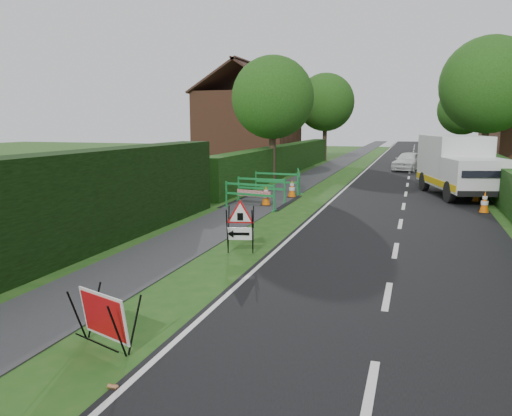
# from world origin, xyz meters

# --- Properties ---
(ground) EXTENTS (120.00, 120.00, 0.00)m
(ground) POSITION_xyz_m (0.00, 0.00, 0.00)
(ground) COLOR #1D4E16
(ground) RESTS_ON ground
(road_surface) EXTENTS (6.00, 90.00, 0.02)m
(road_surface) POSITION_xyz_m (2.50, 35.00, 0.00)
(road_surface) COLOR black
(road_surface) RESTS_ON ground
(footpath) EXTENTS (2.00, 90.00, 0.02)m
(footpath) POSITION_xyz_m (-3.00, 35.00, 0.01)
(footpath) COLOR #2D2D30
(footpath) RESTS_ON ground
(hedge_west_near) EXTENTS (1.10, 18.00, 2.50)m
(hedge_west_near) POSITION_xyz_m (-5.00, 0.00, 0.00)
(hedge_west_near) COLOR black
(hedge_west_near) RESTS_ON ground
(hedge_west_far) EXTENTS (1.00, 24.00, 1.80)m
(hedge_west_far) POSITION_xyz_m (-5.00, 22.00, 0.00)
(hedge_west_far) COLOR #14380F
(hedge_west_far) RESTS_ON ground
(hedge_east) EXTENTS (1.20, 50.00, 1.50)m
(hedge_east) POSITION_xyz_m (6.50, 16.00, 0.00)
(hedge_east) COLOR #14380F
(hedge_east) RESTS_ON ground
(house_west) EXTENTS (7.50, 7.40, 7.88)m
(house_west) POSITION_xyz_m (-10.00, 30.00, 2.90)
(house_west) COLOR brown
(house_west) RESTS_ON ground
(tree_nw) EXTENTS (4.40, 4.40, 6.70)m
(tree_nw) POSITION_xyz_m (-4.60, 18.00, 4.48)
(tree_nw) COLOR #2D2116
(tree_nw) RESTS_ON ground
(tree_ne) EXTENTS (5.20, 5.20, 7.79)m
(tree_ne) POSITION_xyz_m (6.40, 22.00, 5.17)
(tree_ne) COLOR #2D2116
(tree_ne) RESTS_ON ground
(tree_fw) EXTENTS (4.80, 4.80, 7.24)m
(tree_fw) POSITION_xyz_m (-4.60, 34.00, 4.83)
(tree_fw) COLOR #2D2116
(tree_fw) RESTS_ON ground
(tree_fe) EXTENTS (4.20, 4.20, 6.33)m
(tree_fe) POSITION_xyz_m (6.40, 38.00, 4.22)
(tree_fe) COLOR #2D2116
(tree_fe) RESTS_ON ground
(red_rect_sign) EXTENTS (1.10, 0.87, 0.83)m
(red_rect_sign) POSITION_xyz_m (-1.22, -2.43, 0.47)
(red_rect_sign) COLOR black
(red_rect_sign) RESTS_ON ground
(triangle_sign) EXTENTS (0.94, 0.94, 1.13)m
(triangle_sign) POSITION_xyz_m (-1.16, 3.05, 0.79)
(triangle_sign) COLOR black
(triangle_sign) RESTS_ON ground
(works_van) EXTENTS (3.61, 6.08, 2.61)m
(works_van) POSITION_xyz_m (4.66, 15.15, 1.38)
(works_van) COLOR silver
(works_van) RESTS_ON ground
(traffic_cone_0) EXTENTS (0.38, 0.38, 0.79)m
(traffic_cone_0) POSITION_xyz_m (5.26, 10.94, 0.39)
(traffic_cone_0) COLOR black
(traffic_cone_0) RESTS_ON ground
(traffic_cone_1) EXTENTS (0.38, 0.38, 0.79)m
(traffic_cone_1) POSITION_xyz_m (5.28, 13.61, 0.39)
(traffic_cone_1) COLOR black
(traffic_cone_1) RESTS_ON ground
(traffic_cone_2) EXTENTS (0.38, 0.38, 0.79)m
(traffic_cone_2) POSITION_xyz_m (4.84, 16.55, 0.39)
(traffic_cone_2) COLOR black
(traffic_cone_2) RESTS_ON ground
(traffic_cone_3) EXTENTS (0.38, 0.38, 0.79)m
(traffic_cone_3) POSITION_xyz_m (-2.60, 10.14, 0.39)
(traffic_cone_3) COLOR black
(traffic_cone_3) RESTS_ON ground
(traffic_cone_4) EXTENTS (0.38, 0.38, 0.79)m
(traffic_cone_4) POSITION_xyz_m (-2.15, 12.51, 0.39)
(traffic_cone_4) COLOR black
(traffic_cone_4) RESTS_ON ground
(ped_barrier_0) EXTENTS (2.09, 0.67, 1.00)m
(ped_barrier_0) POSITION_xyz_m (-2.95, 9.20, 0.63)
(ped_barrier_0) COLOR #178238
(ped_barrier_0) RESTS_ON ground
(ped_barrier_1) EXTENTS (2.08, 0.46, 1.00)m
(ped_barrier_1) POSITION_xyz_m (-3.06, 11.01, 0.63)
(ped_barrier_1) COLOR #178238
(ped_barrier_1) RESTS_ON ground
(ped_barrier_2) EXTENTS (2.08, 0.51, 1.00)m
(ped_barrier_2) POSITION_xyz_m (-3.05, 13.30, 0.63)
(ped_barrier_2) COLOR #178238
(ped_barrier_2) RESTS_ON ground
(ped_barrier_3) EXTENTS (0.87, 2.08, 1.00)m
(ped_barrier_3) POSITION_xyz_m (-2.34, 14.57, 0.63)
(ped_barrier_3) COLOR #178238
(ped_barrier_3) RESTS_ON ground
(redwhite_plank) EXTENTS (1.47, 0.37, 0.25)m
(redwhite_plank) POSITION_xyz_m (-3.12, 10.17, 0.00)
(redwhite_plank) COLOR red
(redwhite_plank) RESTS_ON ground
(litter_can) EXTENTS (0.12, 0.07, 0.07)m
(litter_can) POSITION_xyz_m (-0.47, -3.37, 0.00)
(litter_can) COLOR #BF7F4C
(litter_can) RESTS_ON ground
(hatchback_car) EXTENTS (2.35, 3.98, 1.27)m
(hatchback_car) POSITION_xyz_m (2.37, 26.73, 0.63)
(hatchback_car) COLOR white
(hatchback_car) RESTS_ON ground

